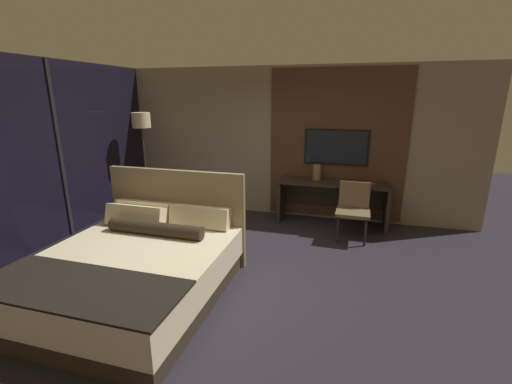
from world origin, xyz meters
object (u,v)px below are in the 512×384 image
(tv, at_px, (336,147))
(vase_tall, at_px, (317,172))
(desk, at_px, (333,195))
(desk_chair, at_px, (353,205))
(book, at_px, (367,183))
(bed, at_px, (135,268))
(floor_lamp, at_px, (142,129))

(tv, xyz_separation_m, vase_tall, (-0.31, -0.18, -0.44))
(desk, relative_size, tv, 1.70)
(desk_chair, bearing_deg, book, 70.63)
(vase_tall, bearing_deg, desk_chair, -43.34)
(bed, relative_size, tv, 2.01)
(bed, xyz_separation_m, floor_lamp, (-1.52, 2.62, 1.32))
(bed, distance_m, desk, 3.65)
(desk, bearing_deg, floor_lamp, -173.42)
(desk, height_order, tv, tv)
(floor_lamp, height_order, vase_tall, floor_lamp)
(desk_chair, height_order, book, desk_chair)
(tv, relative_size, book, 4.39)
(tv, bearing_deg, vase_tall, -149.85)
(bed, height_order, desk_chair, bed)
(vase_tall, bearing_deg, bed, -119.15)
(desk_chair, height_order, floor_lamp, floor_lamp)
(floor_lamp, distance_m, vase_tall, 3.36)
(desk_chair, distance_m, book, 0.63)
(bed, bearing_deg, book, 48.98)
(vase_tall, relative_size, book, 1.07)
(book, bearing_deg, bed, -131.02)
(bed, relative_size, vase_tall, 8.22)
(desk_chair, distance_m, floor_lamp, 4.08)
(vase_tall, bearing_deg, tv, 30.15)
(tv, height_order, floor_lamp, floor_lamp)
(book, bearing_deg, desk, 175.69)
(bed, height_order, vase_tall, bed)
(bed, distance_m, floor_lamp, 3.31)
(desk, height_order, book, book)
(tv, bearing_deg, bed, -121.84)
(floor_lamp, distance_m, book, 4.23)
(desk, xyz_separation_m, vase_tall, (-0.31, 0.06, 0.39))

